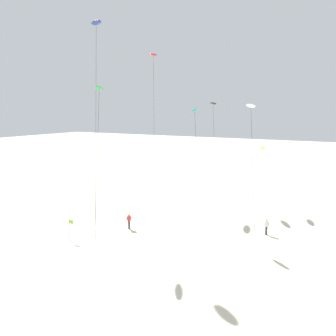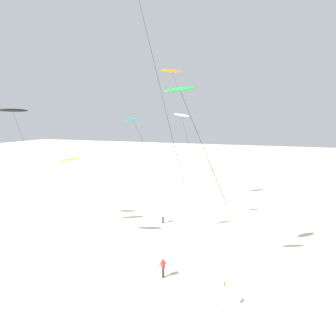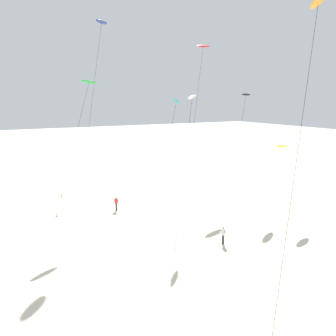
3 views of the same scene
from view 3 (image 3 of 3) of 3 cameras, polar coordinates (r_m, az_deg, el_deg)
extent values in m
plane|color=beige|center=(36.48, -12.10, -9.45)|extent=(260.00, 260.00, 0.00)
ellipsoid|color=white|center=(27.92, 4.24, 12.30)|extent=(1.66, 1.82, 0.65)
cylinder|color=#262626|center=(27.24, 2.60, -1.89)|extent=(1.76, 2.74, 13.23)
ellipsoid|color=yellow|center=(39.03, 19.31, 3.61)|extent=(1.24, 2.53, 0.70)
cylinder|color=#262626|center=(38.34, 18.51, -2.61)|extent=(1.63, 2.53, 7.86)
ellipsoid|color=navy|center=(42.94, -11.57, 23.76)|extent=(2.81, 2.44, 0.45)
cylinder|color=#262626|center=(39.95, -13.49, 8.53)|extent=(2.99, 4.66, 22.01)
ellipsoid|color=red|center=(52.96, 6.18, 20.45)|extent=(2.27, 3.44, 0.96)
cylinder|color=#262626|center=(49.95, 4.68, 8.79)|extent=(2.93, 4.57, 20.96)
ellipsoid|color=black|center=(44.79, 13.42, 12.42)|extent=(2.29, 3.03, 0.51)
cylinder|color=#262626|center=(43.32, 12.26, 3.27)|extent=(2.18, 3.39, 13.69)
ellipsoid|color=teal|center=(35.30, 1.50, 11.58)|extent=(1.64, 1.60, 0.65)
cylinder|color=#262626|center=(33.50, -0.78, 0.40)|extent=(3.04, 4.75, 12.87)
ellipsoid|color=orange|center=(25.49, 24.84, 24.97)|extent=(3.01, 2.90, 0.66)
cylinder|color=#262626|center=(20.79, 21.59, 1.40)|extent=(4.58, 7.16, 19.19)
ellipsoid|color=green|center=(39.24, -13.68, 14.43)|extent=(1.45, 2.31, 0.69)
cylinder|color=#262626|center=(37.25, -16.50, 2.73)|extent=(3.54, 5.53, 15.00)
cylinder|color=#33333D|center=(31.22, 9.61, -12.20)|extent=(0.22, 0.22, 0.88)
cube|color=white|center=(30.93, 9.66, -10.97)|extent=(0.36, 0.24, 0.58)
sphere|color=tan|center=(30.78, 9.68, -10.28)|extent=(0.20, 0.20, 0.20)
cylinder|color=white|center=(30.77, 9.95, -11.00)|extent=(0.15, 0.51, 0.39)
cylinder|color=white|center=(31.06, 9.37, -10.76)|extent=(0.15, 0.51, 0.39)
cylinder|color=#33333D|center=(40.01, -9.02, -6.74)|extent=(0.22, 0.22, 0.88)
cube|color=red|center=(39.78, -9.06, -5.74)|extent=(0.37, 0.39, 0.58)
sphere|color=#9E7051|center=(39.66, -9.08, -5.19)|extent=(0.20, 0.20, 0.20)
cylinder|color=red|center=(39.84, -9.36, -5.65)|extent=(0.45, 0.39, 0.39)
cylinder|color=red|center=(39.70, -8.76, -5.70)|extent=(0.45, 0.39, 0.39)
cylinder|color=gray|center=(41.46, -18.10, -5.64)|extent=(0.05, 0.05, 2.10)
cube|color=#8CD833|center=(40.96, -18.10, -4.61)|extent=(0.52, 0.03, 0.36)
camera|label=1|loc=(23.53, -85.66, 0.97)|focal=39.86mm
camera|label=2|loc=(61.02, -26.88, 10.76)|focal=37.13mm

